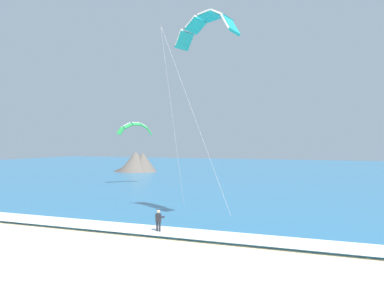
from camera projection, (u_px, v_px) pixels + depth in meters
sea at (282, 172)px, 82.68m from camera, size 200.00×120.00×0.20m
surf_foam at (142, 229)px, 27.89m from camera, size 200.00×2.72×0.04m
surfboard at (158, 235)px, 27.09m from camera, size 0.54×1.43×0.09m
kitesurfer at (159, 221)px, 27.11m from camera, size 0.55×0.54×1.69m
kite_primary at (207, 25)px, 29.71m from camera, size 6.00×5.29×14.68m
kite_distant at (136, 127)px, 56.83m from camera, size 4.01×4.21×1.90m
headland_left at (137, 164)px, 83.05m from camera, size 10.15×9.05×4.37m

